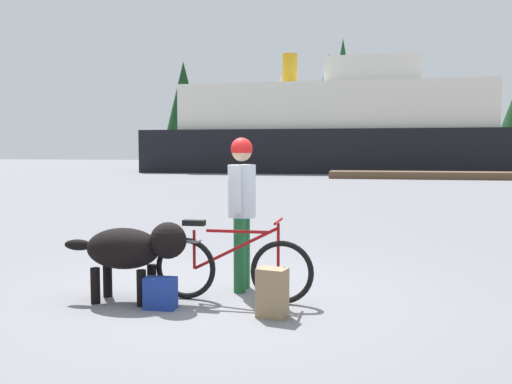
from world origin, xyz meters
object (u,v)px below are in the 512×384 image
at_px(backpack, 272,293).
at_px(handbag_pannier, 160,293).
at_px(person_cyclist, 242,198).
at_px(dog, 132,249).
at_px(ferry_boat, 335,131).
at_px(sailboat_moored, 280,164).
at_px(bicycle, 231,267).

xyz_separation_m(backpack, handbag_pannier, (-1.17, 0.04, -0.08)).
relative_size(person_cyclist, dog, 1.27).
distance_m(ferry_boat, sailboat_moored, 5.39).
bearing_deg(person_cyclist, dog, -144.78).
height_order(bicycle, handbag_pannier, bicycle).
bearing_deg(handbag_pannier, sailboat_moored, 97.29).
distance_m(bicycle, ferry_boat, 35.79).
distance_m(backpack, sailboat_moored, 38.58).
relative_size(backpack, handbag_pannier, 1.47).
height_order(handbag_pannier, sailboat_moored, sailboat_moored).
xyz_separation_m(person_cyclist, sailboat_moored, (-5.51, 37.14, -0.57)).
bearing_deg(bicycle, person_cyclist, 89.92).
distance_m(bicycle, backpack, 0.72).
distance_m(person_cyclist, backpack, 1.38).
distance_m(person_cyclist, ferry_boat, 35.25).
height_order(bicycle, ferry_boat, ferry_boat).
xyz_separation_m(person_cyclist, ferry_boat, (-1.17, 35.18, 1.95)).
height_order(person_cyclist, ferry_boat, ferry_boat).
distance_m(backpack, handbag_pannier, 1.17).
bearing_deg(sailboat_moored, person_cyclist, -81.56).
bearing_deg(dog, person_cyclist, 35.22).
xyz_separation_m(bicycle, sailboat_moored, (-5.51, 37.63, 0.13)).
distance_m(bicycle, dog, 1.07).
relative_size(bicycle, handbag_pannier, 5.34).
bearing_deg(handbag_pannier, dog, 152.79).
bearing_deg(handbag_pannier, backpack, -2.20).
xyz_separation_m(person_cyclist, dog, (-1.03, -0.73, -0.50)).
bearing_deg(bicycle, sailboat_moored, 98.33).
bearing_deg(backpack, ferry_boat, 92.69).
xyz_separation_m(backpack, ferry_boat, (-1.70, 36.15, 2.78)).
bearing_deg(dog, ferry_boat, 90.23).
bearing_deg(handbag_pannier, bicycle, 33.85).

